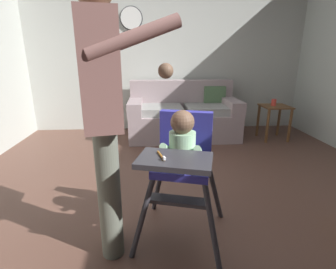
% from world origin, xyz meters
% --- Properties ---
extents(ground, '(6.14, 6.46, 0.10)m').
position_xyz_m(ground, '(0.00, 0.00, -0.05)').
color(ground, brown).
extents(wall_far, '(5.34, 0.06, 2.60)m').
position_xyz_m(wall_far, '(0.00, 2.46, 1.30)').
color(wall_far, '#B5B9B2').
rests_on(wall_far, ground).
extents(couch, '(1.67, 0.86, 0.86)m').
position_xyz_m(couch, '(0.21, 1.94, 0.33)').
color(couch, gray).
rests_on(couch, ground).
extents(high_chair, '(0.74, 0.83, 0.93)m').
position_xyz_m(high_chair, '(-0.10, -0.44, 0.63)').
color(high_chair, '#333238').
rests_on(high_chair, ground).
extents(adult_standing, '(0.57, 0.50, 1.65)m').
position_xyz_m(adult_standing, '(-0.57, -0.53, 0.94)').
color(adult_standing, '#616659').
rests_on(adult_standing, ground).
extents(side_table, '(0.40, 0.40, 0.52)m').
position_xyz_m(side_table, '(1.57, 1.69, 0.38)').
color(side_table, brown).
rests_on(side_table, ground).
extents(sippy_cup, '(0.07, 0.07, 0.10)m').
position_xyz_m(sippy_cup, '(1.54, 1.69, 0.57)').
color(sippy_cup, '#D13D33').
rests_on(sippy_cup, side_table).
extents(wall_clock, '(0.35, 0.04, 0.35)m').
position_xyz_m(wall_clock, '(-0.58, 2.42, 1.80)').
color(wall_clock, white).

